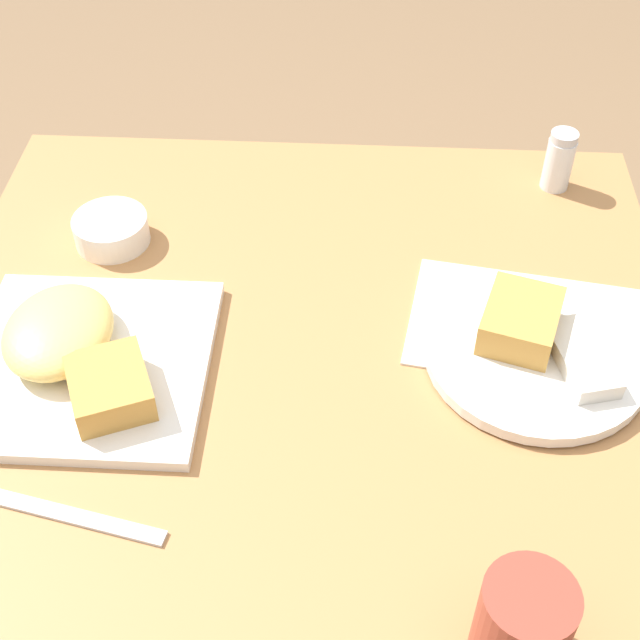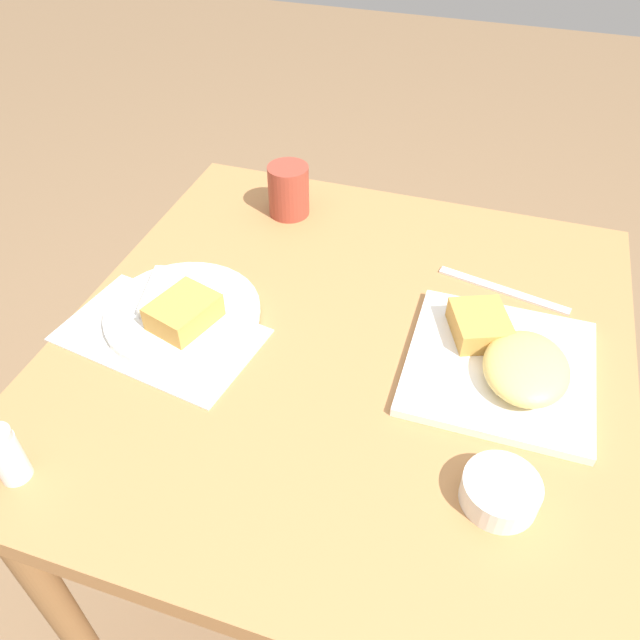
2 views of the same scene
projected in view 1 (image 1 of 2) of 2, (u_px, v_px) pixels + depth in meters
dining_table at (304, 424)px, 1.03m from camera, size 0.87×0.84×0.72m
menu_card at (543, 328)px, 1.01m from camera, size 0.22×0.32×0.00m
plate_square_near at (80, 354)px, 0.95m from camera, size 0.26×0.26×0.06m
plate_oval_far at (536, 346)px, 0.96m from camera, size 0.24×0.24×0.05m
sauce_ramekin at (111, 229)px, 1.10m from camera, size 0.09×0.09×0.04m
salt_shaker at (558, 164)px, 1.17m from camera, size 0.04×0.04×0.08m
butter_knife at (56, 512)px, 0.84m from camera, size 0.06×0.22×0.00m
coffee_mug at (522, 625)px, 0.71m from camera, size 0.08×0.08×0.10m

